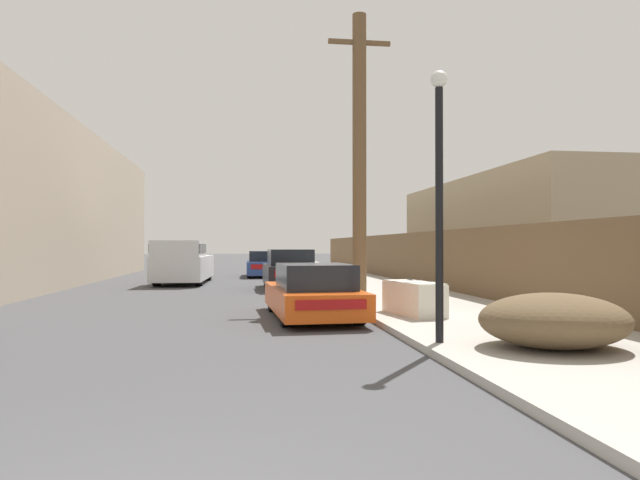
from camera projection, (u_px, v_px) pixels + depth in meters
sidewalk_curb at (343, 278)px, 26.71m from camera, size 4.20×63.00×0.12m
discarded_fridge at (414, 298)px, 12.09m from camera, size 0.96×1.84×0.72m
parked_sports_car_red at (313, 293)px, 12.40m from camera, size 1.88×4.33×1.19m
car_parked_mid at (290, 270)px, 20.80m from camera, size 1.81×4.05×1.45m
car_parked_far at (265, 265)px, 29.12m from camera, size 1.87×4.27×1.31m
pickup_truck at (183, 262)px, 23.56m from camera, size 2.18×5.74×1.78m
utility_pole at (359, 153)px, 16.28m from camera, size 1.80×0.40×8.09m
street_lamp at (439, 182)px, 8.62m from camera, size 0.26×0.26×4.12m
brush_pile at (554, 320)px, 8.14m from camera, size 2.12×1.89×0.78m
wooden_fence at (403, 257)px, 23.87m from camera, size 0.08×38.49×1.98m
building_left_block at (11, 208)px, 24.24m from camera, size 7.00×24.73×6.41m
building_right_house at (524, 231)px, 24.46m from camera, size 6.00×14.75×4.39m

